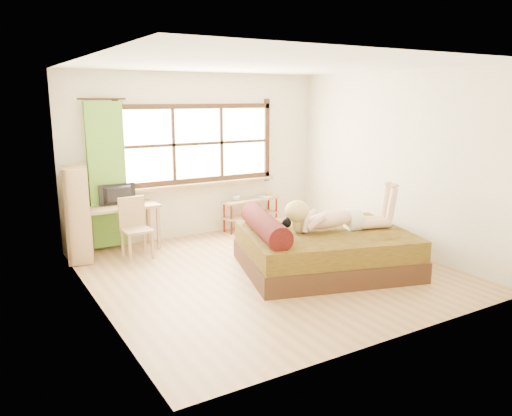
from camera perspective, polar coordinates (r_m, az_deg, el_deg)
floor at (r=6.80m, az=1.45°, el=-7.25°), size 4.50×4.50×0.00m
ceiling at (r=6.41m, az=1.59°, el=16.09°), size 4.50×4.50×0.00m
wall_back at (r=8.44m, az=-6.67°, el=5.97°), size 4.50×0.00×4.50m
wall_front at (r=4.75m, az=16.12°, el=0.49°), size 4.50×0.00×4.50m
wall_left at (r=5.62m, az=-18.31°, el=2.15°), size 0.00×4.50×4.50m
wall_right at (r=7.89m, az=15.55°, el=5.15°), size 0.00×4.50×4.50m
window at (r=8.40m, az=-6.61°, el=7.03°), size 2.80×0.16×1.46m
curtain at (r=7.86m, az=-16.66°, el=3.57°), size 0.55×0.10×2.20m
bed at (r=6.85m, az=7.45°, el=-4.61°), size 2.58×2.29×0.83m
woman at (r=6.78m, az=9.27°, el=0.18°), size 1.59×0.85×0.65m
kitten at (r=6.44m, az=2.38°, el=-2.12°), size 0.35×0.22×0.26m
desk at (r=7.81m, az=-15.24°, el=-0.43°), size 1.14×0.56×0.70m
monitor at (r=7.81m, az=-15.44°, el=1.45°), size 0.56×0.10×0.32m
chair at (r=7.52m, az=-13.71°, el=-1.78°), size 0.41×0.41×0.88m
pipe_shelf at (r=8.86m, az=-0.54°, el=0.13°), size 1.11×0.40×0.62m
cup at (r=8.67m, az=-2.32°, el=1.17°), size 0.14×0.14×0.10m
book at (r=8.92m, az=0.51°, el=1.23°), size 0.21×0.26×0.02m
bookshelf at (r=7.51m, az=-19.72°, el=-0.65°), size 0.44×0.64×1.35m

